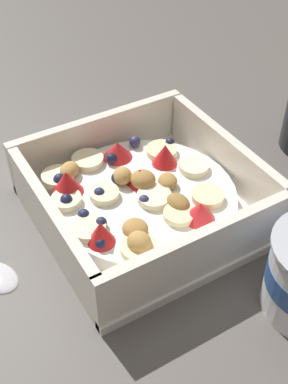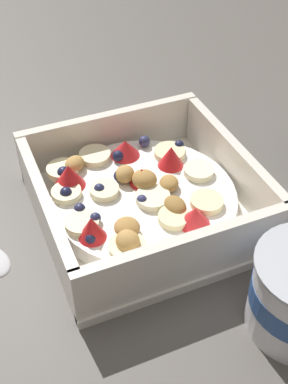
{
  "view_description": "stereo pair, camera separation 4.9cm",
  "coord_description": "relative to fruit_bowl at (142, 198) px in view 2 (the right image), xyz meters",
  "views": [
    {
      "loc": [
        0.2,
        0.31,
        0.36
      ],
      "look_at": [
        0.02,
        -0.0,
        0.03
      ],
      "focal_mm": 46.86,
      "sensor_mm": 36.0,
      "label": 1
    },
    {
      "loc": [
        0.16,
        0.33,
        0.36
      ],
      "look_at": [
        0.02,
        -0.0,
        0.03
      ],
      "focal_mm": 46.86,
      "sensor_mm": 36.0,
      "label": 2
    }
  ],
  "objects": [
    {
      "name": "fruit_bowl",
      "position": [
        0.0,
        0.0,
        0.0
      ],
      "size": [
        0.2,
        0.2,
        0.06
      ],
      "color": "white",
      "rests_on": "ground"
    },
    {
      "name": "ground_plane",
      "position": [
        -0.02,
        0.0,
        -0.02
      ],
      "size": [
        2.4,
        2.4,
        0.0
      ],
      "primitive_type": "plane",
      "color": "#56514C"
    }
  ]
}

